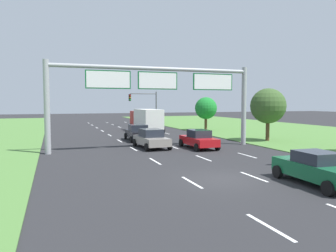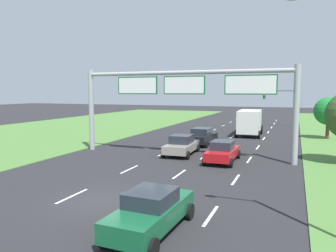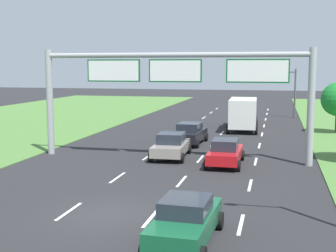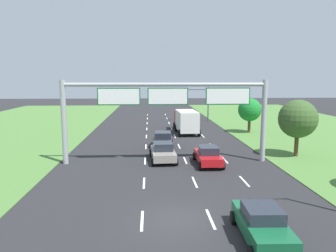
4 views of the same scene
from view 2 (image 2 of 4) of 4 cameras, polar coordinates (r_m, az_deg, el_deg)
ground_plane at (r=16.19m, az=-11.34°, el=-12.59°), size 200.00×200.00×0.00m
lane_dashes_inner_left at (r=30.10m, az=1.37°, el=-3.79°), size 0.14×68.40×0.01m
lane_dashes_inner_right at (r=29.11m, az=7.88°, el=-4.18°), size 0.14×68.40×0.01m
lane_dashes_slip at (r=28.52m, az=14.76°, el=-4.54°), size 0.14×68.40×0.01m
car_near_red at (r=31.89m, az=5.97°, el=-1.79°), size 2.31×4.54×1.63m
car_lead_silver at (r=24.33m, az=9.46°, el=-4.40°), size 2.08×4.35×1.56m
car_mid_lane at (r=12.37m, az=-2.96°, el=-14.59°), size 2.15×4.55×1.57m
car_far_ahead at (r=26.72m, az=2.37°, el=-3.32°), size 2.37×4.48×1.61m
box_truck at (r=39.98m, az=14.14°, el=0.82°), size 2.88×7.61×2.96m
sign_gantry at (r=25.69m, az=2.80°, el=5.69°), size 17.24×0.44×7.00m
traffic_light_mast at (r=51.04m, az=19.26°, el=4.27°), size 4.76×0.49×5.60m
roadside_tree_far at (r=38.96m, az=26.15°, el=2.32°), size 2.98×2.98×4.54m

